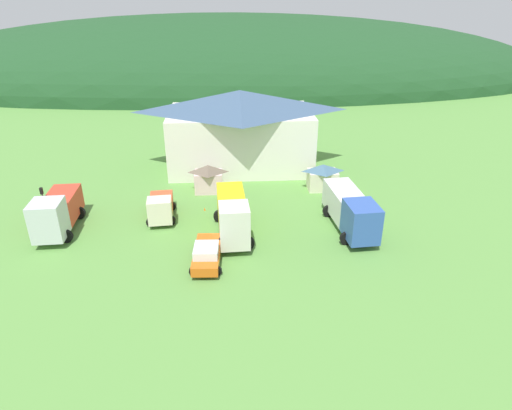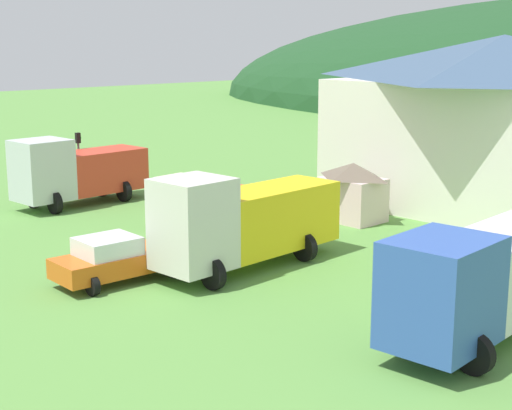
# 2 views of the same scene
# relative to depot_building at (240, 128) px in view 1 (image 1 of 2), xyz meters

# --- Properties ---
(ground_plane) EXTENTS (200.00, 200.00, 0.00)m
(ground_plane) POSITION_rel_depot_building_xyz_m (-1.61, -15.28, -4.43)
(ground_plane) COLOR #5B9342
(forested_hill_backdrop) EXTENTS (152.32, 60.00, 28.49)m
(forested_hill_backdrop) POSITION_rel_depot_building_xyz_m (-1.61, 57.45, -4.43)
(forested_hill_backdrop) COLOR #1E4723
(forested_hill_backdrop) RESTS_ON ground
(depot_building) EXTENTS (16.65, 10.05, 8.60)m
(depot_building) POSITION_rel_depot_building_xyz_m (0.00, 0.00, 0.00)
(depot_building) COLOR white
(depot_building) RESTS_ON ground
(play_shed_cream) EXTENTS (3.11, 2.26, 2.63)m
(play_shed_cream) POSITION_rel_depot_building_xyz_m (7.94, -7.12, -3.08)
(play_shed_cream) COLOR beige
(play_shed_cream) RESTS_ON ground
(play_shed_pink) EXTENTS (2.91, 2.26, 2.75)m
(play_shed_pink) POSITION_rel_depot_building_xyz_m (-3.41, -6.91, -3.01)
(play_shed_pink) COLOR beige
(play_shed_pink) RESTS_ON ground
(tow_truck_silver) EXTENTS (3.31, 7.07, 3.56)m
(tow_truck_silver) POSITION_rel_depot_building_xyz_m (-15.46, -14.56, -2.61)
(tow_truck_silver) COLOR silver
(tow_truck_silver) RESTS_ON ground
(light_truck_cream) EXTENTS (2.72, 5.01, 2.45)m
(light_truck_cream) POSITION_rel_depot_building_xyz_m (-7.34, -12.82, -3.23)
(light_truck_cream) COLOR beige
(light_truck_cream) RESTS_ON ground
(flatbed_truck_yellow) EXTENTS (3.26, 8.07, 3.74)m
(flatbed_truck_yellow) POSITION_rel_depot_building_xyz_m (-1.18, -16.00, -2.55)
(flatbed_truck_yellow) COLOR silver
(flatbed_truck_yellow) RESTS_ON ground
(box_truck_blue) EXTENTS (3.48, 8.34, 3.40)m
(box_truck_blue) POSITION_rel_depot_building_xyz_m (8.53, -15.73, -2.60)
(box_truck_blue) COLOR #3356AD
(box_truck_blue) RESTS_ON ground
(service_pickup_orange) EXTENTS (2.47, 5.03, 1.66)m
(service_pickup_orange) POSITION_rel_depot_building_xyz_m (-3.12, -20.10, -3.61)
(service_pickup_orange) COLOR #DB5F18
(service_pickup_orange) RESTS_ON ground
(traffic_light_west) EXTENTS (0.20, 0.32, 3.55)m
(traffic_light_west) POSITION_rel_depot_building_xyz_m (-16.73, -13.51, -2.21)
(traffic_light_west) COLOR #4C4C51
(traffic_light_west) RESTS_ON ground
(traffic_cone_near_pickup) EXTENTS (0.36, 0.36, 0.54)m
(traffic_cone_near_pickup) POSITION_rel_depot_building_xyz_m (-3.67, -11.27, -4.43)
(traffic_cone_near_pickup) COLOR orange
(traffic_cone_near_pickup) RESTS_ON ground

